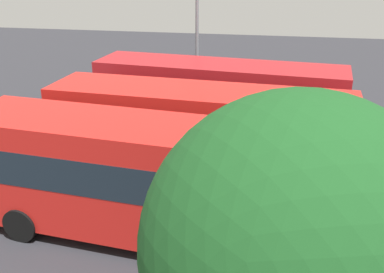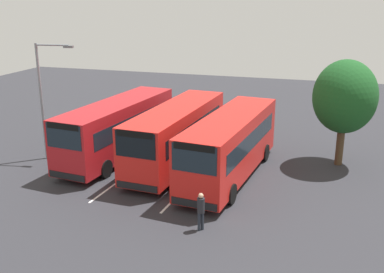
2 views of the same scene
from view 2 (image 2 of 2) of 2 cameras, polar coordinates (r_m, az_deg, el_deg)
The scene contains 9 objects.
ground_plane at distance 26.74m, azimuth -2.19°, elevation -3.60°, with size 63.24×63.24×0.00m, color #2B2B30.
bus_far_left at distance 27.90m, azimuth -9.36°, elevation 1.16°, with size 10.40×3.47×3.45m.
bus_center_left at distance 26.30m, azimuth -1.96°, elevation 0.39°, with size 10.35×3.11×3.45m.
bus_center_right at distance 24.46m, azimuth 4.87°, elevation -0.97°, with size 10.40×3.47×3.45m.
pedestrian at distance 19.15m, azimuth 1.13°, elevation -9.10°, with size 0.45×0.45×1.71m.
street_lamp at distance 28.06m, azimuth -18.17°, elevation 5.16°, with size 0.53×2.31×7.00m.
depot_tree at distance 27.10m, azimuth 18.78°, elevation 4.76°, with size 4.01×3.61×6.21m.
lane_stripe_outer_left at distance 27.38m, azimuth -5.85°, elevation -3.17°, with size 12.26×0.12×0.01m, color silver.
lane_stripe_inner_left at distance 26.22m, azimuth 1.63°, elevation -4.02°, with size 12.26×0.12×0.01m, color silver.
Camera 2 is at (23.55, 8.39, 9.49)m, focal length 42.14 mm.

